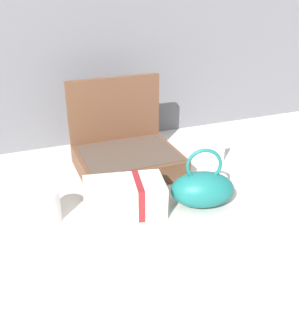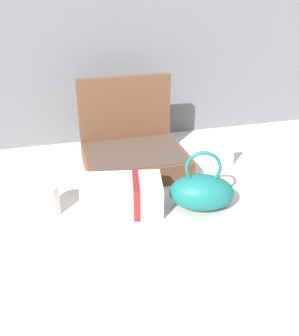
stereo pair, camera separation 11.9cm
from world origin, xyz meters
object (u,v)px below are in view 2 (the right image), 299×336
Objects in this scene: teal_pouch_handbag at (202,192)px; info_card_left at (222,154)px; coffee_mug at (45,200)px; open_suitcase at (132,150)px; cream_toiletry_bag at (123,195)px.

info_card_left is (0.19, 0.26, -0.01)m from teal_pouch_handbag.
teal_pouch_handbag reaches higher than info_card_left.
info_card_left is at bearing 13.36° from coffee_mug.
teal_pouch_handbag is at bearing -68.30° from open_suitcase.
coffee_mug is 0.69m from info_card_left.
teal_pouch_handbag is 2.10× the size of info_card_left.
open_suitcase reaches higher than cream_toiletry_bag.
teal_pouch_handbag is at bearing -11.87° from coffee_mug.
info_card_left is at bearing -15.93° from open_suitcase.
open_suitcase is 0.31m from cream_toiletry_bag.
coffee_mug is (-0.24, 0.04, -0.00)m from cream_toiletry_bag.
open_suitcase is 3.35× the size of info_card_left.
open_suitcase is at bearing 168.05° from info_card_left.
teal_pouch_handbag is at bearing -122.52° from info_card_left.
teal_pouch_handbag reaches higher than coffee_mug.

